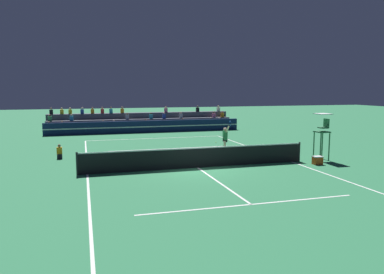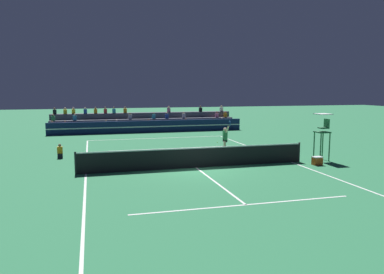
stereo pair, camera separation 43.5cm
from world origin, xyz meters
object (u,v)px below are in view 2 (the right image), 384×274
Objects in this scene: equipment_cooler at (317,161)px; tennis_ball at (217,142)px; umpire_chair at (323,131)px; tennis_player at (225,140)px; ball_kid_courtside at (60,152)px.

tennis_ball is at bearing 105.24° from equipment_cooler.
equipment_cooler reaches higher than tennis_ball.
umpire_chair is 1.18× the size of tennis_player.
equipment_cooler is at bearing -133.92° from umpire_chair.
equipment_cooler is at bearing -22.95° from ball_kid_courtside.
ball_kid_courtside reaches higher than tennis_ball.
tennis_player is at bearing -103.99° from tennis_ball.
equipment_cooler is (13.46, -5.70, -0.10)m from ball_kid_courtside.
tennis_ball is 0.14× the size of equipment_cooler.
ball_kid_courtside is at bearing 157.05° from equipment_cooler.
umpire_chair is 5.34× the size of equipment_cooler.
ball_kid_courtside is 0.37× the size of tennis_player.
tennis_player is at bearing 148.32° from umpire_chair.
umpire_chair reaches higher than equipment_cooler.
tennis_ball is at bearing 17.57° from ball_kid_courtside.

